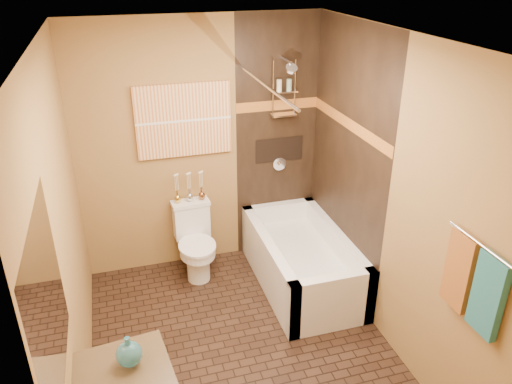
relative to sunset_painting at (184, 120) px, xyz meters
name	(u,v)px	position (x,y,z in m)	size (l,w,h in m)	color
floor	(243,351)	(0.16, -1.48, -1.55)	(3.00, 3.00, 0.00)	black
wall_left	(65,244)	(-1.04, -1.48, -0.30)	(0.02, 3.00, 2.50)	olive
wall_right	(390,197)	(1.36, -1.48, -0.30)	(0.02, 3.00, 2.50)	olive
wall_back	(201,148)	(0.16, 0.02, -0.30)	(2.40, 0.02, 2.50)	olive
wall_front	(327,370)	(0.16, -2.98, -0.30)	(2.40, 0.02, 2.50)	olive
ceiling	(239,38)	(0.16, -1.48, 0.95)	(3.00, 3.00, 0.00)	silver
alcove_tile_back	(277,140)	(0.93, 0.01, -0.30)	(0.85, 0.01, 2.50)	black
alcove_tile_right	(346,162)	(1.35, -0.73, -0.30)	(0.01, 1.50, 2.50)	black
mosaic_band_back	(278,105)	(0.93, 0.00, 0.07)	(0.85, 0.01, 0.10)	#98521B
mosaic_band_right	(348,123)	(1.34, -0.73, 0.07)	(0.01, 1.50, 0.10)	#98521B
alcove_niche	(279,150)	(0.96, 0.01, -0.40)	(0.50, 0.01, 0.25)	black
shower_fixtures	(284,103)	(0.96, -0.10, 0.12)	(0.24, 0.33, 1.16)	silver
curtain_rod	(264,84)	(0.56, -0.73, 0.47)	(0.03, 0.03, 1.55)	silver
towel_bar	(481,245)	(1.31, -2.53, -0.10)	(0.02, 0.02, 0.55)	silver
towel_teal	(488,295)	(1.32, -2.66, -0.37)	(0.05, 0.22, 0.52)	#1F6268
towel_rust	(459,271)	(1.32, -2.40, -0.37)	(0.05, 0.22, 0.52)	#8C5919
sunset_painting	(184,120)	(0.00, 0.00, 0.00)	(0.90, 0.04, 0.70)	#C6652E
vanity_mirror	(49,307)	(-1.03, -2.48, -0.05)	(0.01, 1.00, 0.90)	white
bathtub	(302,264)	(0.96, -0.73, -1.33)	(0.80, 1.50, 0.55)	white
toilet	(195,241)	(0.00, -0.25, -1.18)	(0.39, 0.57, 0.74)	white
teal_bottle	(129,351)	(-0.72, -2.23, -0.63)	(0.15, 0.15, 0.24)	#296F7B
bud_vases	(189,186)	(0.00, -0.09, -0.65)	(0.30, 0.06, 0.30)	gold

